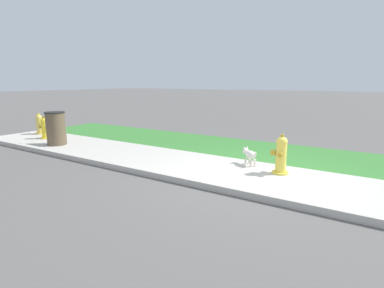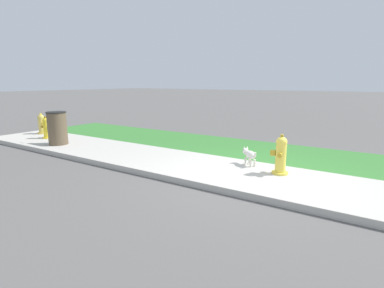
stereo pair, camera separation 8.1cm
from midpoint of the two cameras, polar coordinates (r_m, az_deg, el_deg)
The scene contains 9 objects.
ground_plane at distance 6.07m, azimuth 12.10°, elevation -6.01°, with size 120.00×120.00×0.00m, color #5B5956.
sidewalk_pavement at distance 6.07m, azimuth 12.10°, elevation -5.97°, with size 18.00×2.09×0.01m, color #BCB7AD.
grass_verge at distance 8.15m, azimuth 17.88°, elevation -1.74°, with size 18.00×2.42×0.01m, color #387A33.
street_curb at distance 5.07m, azimuth 7.43°, elevation -8.73°, with size 18.00×0.16×0.12m, color #BCB7AD.
fire_hydrant_near_corner at distance 10.86m, azimuth -25.79°, elevation 2.76°, with size 0.37×0.34×0.72m.
fire_hydrant_across_street at distance 11.92m, azimuth -26.54°, elevation 3.42°, with size 0.40×0.38×0.74m.
fire_hydrant_by_grass_verge at distance 6.23m, azimuth 16.88°, elevation -2.05°, with size 0.37×0.40×0.81m.
small_white_dog at distance 6.75m, azimuth 11.24°, elevation -2.03°, with size 0.44×0.38×0.40m.
trash_bin at distance 9.62m, azimuth -24.04°, elevation 2.76°, with size 0.56×0.56×0.98m.
Camera 2 is at (2.07, -5.40, 1.83)m, focal length 28.00 mm.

